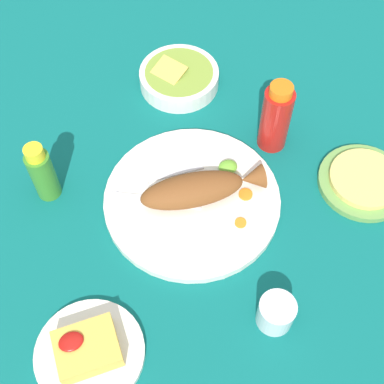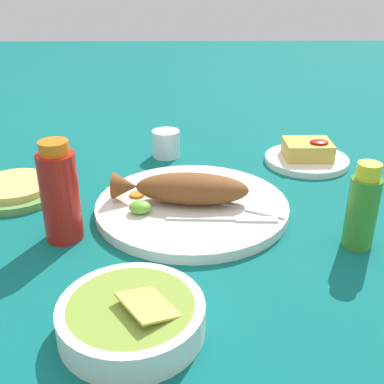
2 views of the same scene
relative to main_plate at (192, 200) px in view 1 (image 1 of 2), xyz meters
name	(u,v)px [view 1 (image 1 of 2)]	position (x,y,z in m)	size (l,w,h in m)	color
ground_plane	(192,202)	(0.00, 0.00, -0.01)	(4.00, 4.00, 0.00)	#0C605B
main_plate	(192,200)	(0.00, 0.00, 0.00)	(0.34, 0.34, 0.02)	white
fried_fish	(199,189)	(-0.01, 0.00, 0.04)	(0.24, 0.09, 0.05)	brown
fork_near	(147,199)	(0.08, -0.02, 0.01)	(0.17, 0.09, 0.00)	silver
fork_far	(152,179)	(0.06, -0.07, 0.01)	(0.19, 0.02, 0.00)	silver
carrot_slice_near	(241,223)	(-0.07, 0.08, 0.01)	(0.02, 0.02, 0.00)	orange
carrot_slice_mid	(246,194)	(-0.10, 0.03, 0.01)	(0.03, 0.03, 0.00)	orange
lime_wedge_main	(228,167)	(-0.09, -0.04, 0.02)	(0.04, 0.03, 0.02)	#6BB233
hot_sauce_bottle_red	(276,117)	(-0.21, -0.09, 0.07)	(0.06, 0.06, 0.16)	#B21914
hot_sauce_bottle_green	(42,173)	(0.26, -0.12, 0.06)	(0.05, 0.05, 0.14)	#3D8428
salt_cup	(276,314)	(-0.05, 0.27, 0.02)	(0.06, 0.06, 0.06)	silver
side_plate_fries	(90,353)	(0.26, 0.22, 0.00)	(0.18, 0.18, 0.01)	white
fries_pile	(87,348)	(0.26, 0.22, 0.02)	(0.10, 0.08, 0.04)	gold
guacamole_bowl	(179,77)	(-0.08, -0.31, 0.01)	(0.18, 0.18, 0.05)	white
tortilla_plate	(363,182)	(-0.34, 0.07, 0.00)	(0.18, 0.18, 0.01)	#6B9E4C
tortilla_stack	(365,179)	(-0.34, 0.07, 0.01)	(0.14, 0.14, 0.01)	#E0C666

